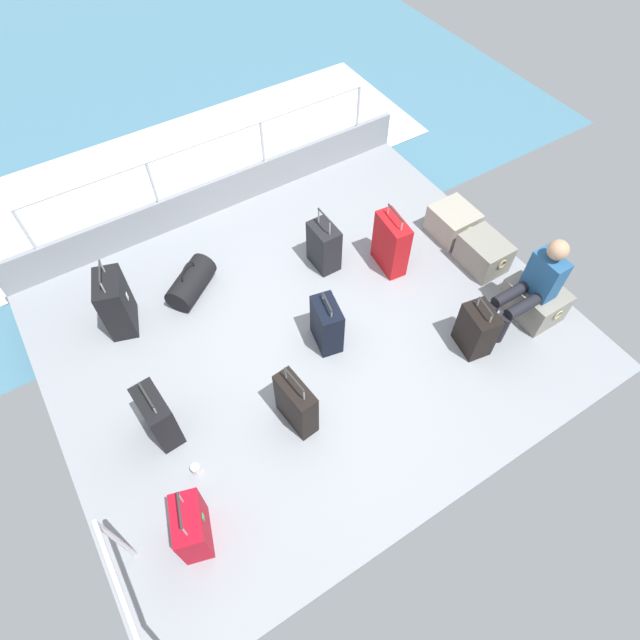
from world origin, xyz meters
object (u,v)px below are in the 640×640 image
suitcase_1 (327,325)px  suitcase_6 (324,246)px  suitcase_5 (158,416)px  suitcase_7 (476,330)px  duffel_bag (191,282)px  suitcase_2 (296,404)px  cargo_crate_1 (483,253)px  passenger_seated (533,284)px  suitcase_3 (192,527)px  suitcase_0 (391,244)px  suitcase_4 (116,303)px  paper_cup (196,469)px  cargo_crate_2 (534,300)px  cargo_crate_0 (453,222)px

suitcase_1 → suitcase_6: size_ratio=0.87×
suitcase_5 → suitcase_7: 3.13m
suitcase_1 → suitcase_7: bearing=55.8°
duffel_bag → suitcase_2: bearing=5.7°
cargo_crate_1 → suitcase_1: bearing=-91.4°
passenger_seated → suitcase_5: (-0.79, -3.69, -0.27)m
suitcase_3 → duffel_bag: bearing=156.6°
suitcase_0 → suitcase_4: bearing=-105.8°
cargo_crate_1 → suitcase_0: size_ratio=0.70×
suitcase_3 → suitcase_5: (-1.02, 0.13, 0.03)m
cargo_crate_1 → suitcase_1: 2.07m
cargo_crate_1 → suitcase_5: bearing=-90.0°
suitcase_7 → paper_cup: (-0.28, -2.95, -0.22)m
suitcase_3 → suitcase_4: bearing=174.1°
cargo_crate_2 → suitcase_5: 3.95m
cargo_crate_0 → suitcase_2: size_ratio=0.70×
cargo_crate_2 → suitcase_2: suitcase_2 is taller
cargo_crate_0 → suitcase_3: suitcase_3 is taller
suitcase_1 → cargo_crate_1: bearing=88.6°
suitcase_4 → suitcase_5: size_ratio=1.21×
suitcase_2 → duffel_bag: (-1.94, -0.19, -0.15)m
cargo_crate_2 → passenger_seated: 0.41m
cargo_crate_0 → suitcase_6: 1.62m
suitcase_6 → suitcase_7: suitcase_6 is taller
suitcase_2 → suitcase_5: suitcase_2 is taller
passenger_seated → suitcase_5: 3.78m
passenger_seated → paper_cup: size_ratio=10.74×
passenger_seated → suitcase_1: size_ratio=1.62×
duffel_bag → paper_cup: size_ratio=6.70×
cargo_crate_2 → suitcase_0: size_ratio=0.77×
suitcase_1 → suitcase_4: 2.15m
passenger_seated → suitcase_0: bearing=-152.1°
suitcase_4 → suitcase_7: (2.16, 2.92, -0.07)m
cargo_crate_2 → suitcase_6: bearing=-139.2°
suitcase_0 → suitcase_3: bearing=-63.1°
passenger_seated → suitcase_4: (-2.16, -3.57, -0.22)m
paper_cup → cargo_crate_0: bearing=105.8°
cargo_crate_0 → suitcase_7: bearing=-33.1°
suitcase_2 → paper_cup: (-0.04, -1.01, -0.25)m
suitcase_7 → suitcase_3: bearing=-85.9°
cargo_crate_0 → suitcase_0: (0.01, -0.95, 0.16)m
cargo_crate_1 → duffel_bag: 3.28m
cargo_crate_2 → passenger_seated: passenger_seated is taller
passenger_seated → suitcase_2: bearing=-95.2°
suitcase_2 → cargo_crate_2: bearing=85.1°
suitcase_1 → paper_cup: (0.56, -1.72, -0.23)m
cargo_crate_0 → suitcase_4: bearing=-101.8°
suitcase_3 → suitcase_7: (-0.23, 3.17, 0.01)m
cargo_crate_2 → suitcase_1: 2.23m
suitcase_1 → suitcase_2: size_ratio=0.88×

